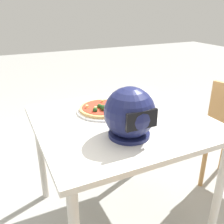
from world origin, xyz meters
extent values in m
plane|color=#9E9E99|center=(0.00, 0.00, 0.00)|extent=(14.00, 14.00, 0.00)
cube|color=beige|center=(0.00, 0.00, 0.74)|extent=(1.01, 0.95, 0.03)
cylinder|color=beige|center=(-0.44, -0.41, 0.36)|extent=(0.05, 0.05, 0.72)
cylinder|color=beige|center=(0.44, -0.41, 0.36)|extent=(0.05, 0.05, 0.72)
cylinder|color=beige|center=(-0.44, 0.41, 0.36)|extent=(0.05, 0.05, 0.72)
cylinder|color=white|center=(0.06, -0.15, 0.76)|extent=(0.33, 0.33, 0.01)
cylinder|color=tan|center=(0.06, -0.15, 0.77)|extent=(0.30, 0.30, 0.02)
cylinder|color=red|center=(0.06, -0.15, 0.78)|extent=(0.26, 0.26, 0.00)
sphere|color=#234C1E|center=(0.13, -0.10, 0.79)|extent=(0.03, 0.03, 0.03)
sphere|color=#234C1E|center=(0.07, -0.12, 0.79)|extent=(0.03, 0.03, 0.03)
sphere|color=#234C1E|center=(-0.03, -0.14, 0.79)|extent=(0.03, 0.03, 0.03)
sphere|color=#234C1E|center=(0.08, -0.15, 0.79)|extent=(0.03, 0.03, 0.03)
sphere|color=#234C1E|center=(0.07, -0.10, 0.80)|extent=(0.04, 0.04, 0.04)
cylinder|color=#E0D172|center=(0.16, -0.18, 0.79)|extent=(0.02, 0.02, 0.02)
cylinder|color=#E0D172|center=(0.12, -0.13, 0.79)|extent=(0.02, 0.02, 0.02)
cylinder|color=#E0D172|center=(0.03, -0.23, 0.79)|extent=(0.02, 0.02, 0.01)
sphere|color=#191E4C|center=(0.06, 0.20, 0.88)|extent=(0.26, 0.26, 0.26)
cylinder|color=#191E4C|center=(0.06, 0.20, 0.76)|extent=(0.22, 0.22, 0.02)
cube|color=black|center=(0.06, 0.32, 0.89)|extent=(0.16, 0.02, 0.09)
cylinder|color=#B7844C|center=(-1.07, -0.09, 0.21)|extent=(0.04, 0.04, 0.43)
cylinder|color=#B7844C|center=(-0.74, 0.01, 0.21)|extent=(0.04, 0.04, 0.43)
camera|label=1|loc=(0.64, 1.21, 1.38)|focal=40.04mm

